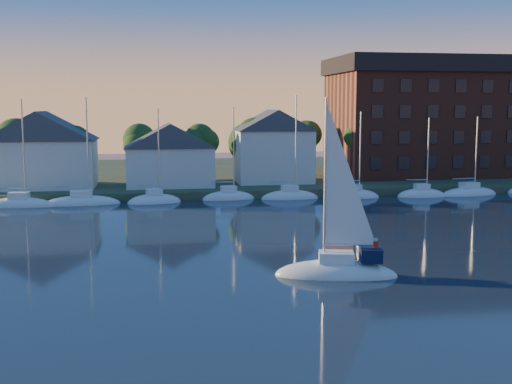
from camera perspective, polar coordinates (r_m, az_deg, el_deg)
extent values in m
plane|color=black|center=(30.14, 8.04, -14.31)|extent=(260.00, 260.00, 0.00)
cube|color=#333F25|center=(102.61, -4.60, 1.31)|extent=(160.00, 50.00, 2.00)
cube|color=brown|center=(79.89, -3.19, -0.47)|extent=(120.00, 3.00, 1.00)
cube|color=beige|center=(86.00, -18.41, 2.41)|extent=(13.00, 9.00, 6.00)
cube|color=beige|center=(84.03, -7.66, 2.27)|extent=(11.00, 8.00, 5.00)
cube|color=beige|center=(87.48, 1.51, 3.21)|extent=(10.00, 8.00, 7.00)
cube|color=brown|center=(101.07, 15.55, 5.79)|extent=(30.00, 16.00, 15.00)
cube|color=black|center=(101.22, 15.73, 10.72)|extent=(31.00, 17.00, 2.40)
cylinder|color=#3A271A|center=(91.70, -20.37, 1.84)|extent=(0.50, 0.50, 3.50)
sphere|color=#183A15|center=(91.40, -20.50, 4.61)|extent=(5.40, 5.40, 5.40)
cylinder|color=#3A271A|center=(90.52, -15.39, 1.97)|extent=(0.50, 0.50, 3.50)
sphere|color=#183A15|center=(90.22, -15.49, 4.78)|extent=(5.40, 5.40, 5.40)
cylinder|color=#3A271A|center=(90.04, -10.32, 2.09)|extent=(0.50, 0.50, 3.50)
sphere|color=#183A15|center=(89.73, -10.38, 4.92)|extent=(5.40, 5.40, 5.40)
cylinder|color=#3A271A|center=(90.27, -5.23, 2.20)|extent=(0.50, 0.50, 3.50)
sphere|color=#183A15|center=(89.96, -5.26, 5.02)|extent=(5.40, 5.40, 5.40)
cylinder|color=#3A271A|center=(91.20, -0.21, 2.28)|extent=(0.50, 0.50, 3.50)
sphere|color=#183A15|center=(90.90, -0.21, 5.08)|extent=(5.40, 5.40, 5.40)
cylinder|color=#3A271A|center=(92.82, 4.68, 2.35)|extent=(0.50, 0.50, 3.50)
sphere|color=#183A15|center=(92.52, 4.71, 5.10)|extent=(5.40, 5.40, 5.40)
cylinder|color=#3A271A|center=(95.08, 9.36, 2.40)|extent=(0.50, 0.50, 3.50)
sphere|color=#183A15|center=(94.79, 9.42, 5.08)|extent=(5.40, 5.40, 5.40)
cylinder|color=#3A271A|center=(97.95, 13.80, 2.43)|extent=(0.50, 0.50, 3.50)
sphere|color=#183A15|center=(97.66, 13.88, 5.03)|extent=(5.40, 5.40, 5.40)
cylinder|color=#3A271A|center=(101.36, 17.96, 2.45)|extent=(0.50, 0.50, 3.50)
sphere|color=#183A15|center=(101.09, 18.07, 4.96)|extent=(5.40, 5.40, 5.40)
cylinder|color=#3A271A|center=(105.28, 21.84, 2.45)|extent=(0.50, 0.50, 3.50)
ellipsoid|color=silver|center=(78.00, -20.75, -1.15)|extent=(7.50, 2.40, 2.20)
cube|color=white|center=(77.82, -20.79, -0.21)|extent=(2.10, 1.32, 0.70)
cylinder|color=#A5A8AD|center=(77.22, -20.41, 3.22)|extent=(0.16, 0.16, 10.00)
cylinder|color=#A5A8AD|center=(77.89, -21.42, 0.40)|extent=(3.15, 0.12, 0.12)
ellipsoid|color=silver|center=(76.82, -14.89, -1.04)|extent=(7.50, 2.40, 2.20)
cube|color=white|center=(76.64, -14.92, -0.08)|extent=(2.10, 1.32, 0.70)
cylinder|color=#A5A8AD|center=(76.11, -14.48, 3.40)|extent=(0.16, 0.16, 10.00)
cylinder|color=#A5A8AD|center=(76.62, -15.56, 0.54)|extent=(3.15, 0.12, 0.12)
ellipsoid|color=silver|center=(76.46, -8.91, -0.92)|extent=(7.50, 2.40, 2.20)
cube|color=white|center=(76.28, -8.93, 0.05)|extent=(2.10, 1.32, 0.70)
cylinder|color=#A5A8AD|center=(75.83, -8.44, 3.55)|extent=(0.16, 0.16, 10.00)
cylinder|color=#A5A8AD|center=(76.17, -9.57, 0.67)|extent=(3.15, 0.12, 0.12)
ellipsoid|color=silver|center=(76.94, -2.95, -0.78)|extent=(7.50, 2.40, 2.20)
cube|color=white|center=(76.76, -2.95, 0.18)|extent=(2.10, 1.32, 0.70)
cylinder|color=#A5A8AD|center=(76.39, -2.42, 3.65)|extent=(0.16, 0.16, 10.00)
cylinder|color=#A5A8AD|center=(76.57, -3.57, 0.80)|extent=(3.15, 0.12, 0.12)
ellipsoid|color=silver|center=(78.23, 2.89, -0.64)|extent=(7.50, 2.40, 2.20)
cube|color=white|center=(78.06, 2.89, 0.30)|extent=(2.10, 1.32, 0.70)
cylinder|color=#A5A8AD|center=(77.77, 3.46, 3.71)|extent=(0.16, 0.16, 10.00)
cylinder|color=#A5A8AD|center=(77.78, 2.30, 0.91)|extent=(3.15, 0.12, 0.12)
ellipsoid|color=silver|center=(80.31, 8.47, -0.50)|extent=(7.50, 2.40, 2.20)
cube|color=white|center=(80.14, 8.49, 0.42)|extent=(2.10, 1.32, 0.70)
cylinder|color=#A5A8AD|center=(79.93, 9.07, 3.74)|extent=(0.16, 0.16, 10.00)
cylinder|color=#A5A8AD|center=(79.79, 7.94, 1.01)|extent=(3.15, 0.12, 0.12)
ellipsoid|color=silver|center=(83.11, 13.73, -0.36)|extent=(7.50, 2.40, 2.20)
cube|color=white|center=(82.94, 13.76, 0.53)|extent=(2.10, 1.32, 0.70)
cylinder|color=#A5A8AD|center=(82.81, 14.34, 3.73)|extent=(0.16, 0.16, 10.00)
cylinder|color=#A5A8AD|center=(82.52, 13.25, 1.10)|extent=(3.15, 0.12, 0.12)
ellipsoid|color=silver|center=(86.56, 18.60, -0.23)|extent=(7.50, 2.40, 2.20)
cube|color=white|center=(86.40, 18.64, 0.62)|extent=(2.10, 1.32, 0.70)
cylinder|color=#A5A8AD|center=(86.34, 19.21, 3.69)|extent=(0.16, 0.16, 10.00)
cylinder|color=#A5A8AD|center=(85.92, 18.18, 1.17)|extent=(3.15, 0.12, 0.12)
ellipsoid|color=silver|center=(43.40, 7.12, -7.42)|extent=(8.54, 4.44, 2.20)
cube|color=white|center=(43.08, 7.15, -5.75)|extent=(2.56, 1.93, 0.70)
cylinder|color=#A5A8AD|center=(42.16, 6.15, 0.99)|extent=(0.16, 0.16, 10.87)
cylinder|color=#A5A8AD|center=(42.96, 8.36, -4.65)|extent=(3.36, 0.91, 0.12)
cube|color=black|center=(43.23, 10.19, -5.50)|extent=(1.73, 1.86, 0.90)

